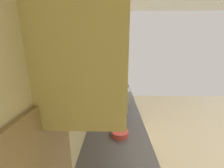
{
  "coord_description": "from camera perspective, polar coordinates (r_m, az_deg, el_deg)",
  "views": [
    {
      "loc": [
        -1.76,
        1.4,
        1.78
      ],
      "look_at": [
        -0.4,
        1.42,
        1.42
      ],
      "focal_mm": 21.64,
      "sensor_mm": 36.0,
      "label": 1
    }
  ],
  "objects": [
    {
      "name": "bowl",
      "position": [
        1.48,
        3.36,
        -19.88
      ],
      "size": [
        0.18,
        0.18,
        0.05
      ],
      "color": "#D84C47",
      "rests_on": "counter_run"
    },
    {
      "name": "oven_range",
      "position": [
        3.63,
        1.42,
        -6.36
      ],
      "size": [
        0.65,
        0.66,
        1.08
      ],
      "color": "black",
      "rests_on": "ground_plane"
    },
    {
      "name": "microwave",
      "position": [
        2.05,
        1.1,
        -5.3
      ],
      "size": [
        0.52,
        0.39,
        0.33
      ],
      "color": "#B7BABF",
      "rests_on": "counter_run"
    },
    {
      "name": "ground_plane",
      "position": [
        2.86,
        33.96,
        -26.45
      ],
      "size": [
        6.43,
        6.43,
        0.0
      ],
      "primitive_type": "plane",
      "color": "brown"
    },
    {
      "name": "counter_run",
      "position": [
        1.93,
        1.57,
        -28.42
      ],
      "size": [
        3.31,
        0.67,
        0.9
      ],
      "color": "#E2D180",
      "rests_on": "ground_plane"
    },
    {
      "name": "upper_cabinets",
      "position": [
        1.41,
        -4.13,
        14.34
      ],
      "size": [
        1.91,
        0.35,
        0.6
      ],
      "color": "#E0CD7B"
    },
    {
      "name": "wall_back",
      "position": [
        1.84,
        -10.14,
        1.34
      ],
      "size": [
        4.14,
        0.12,
        2.71
      ],
      "primitive_type": "cube",
      "color": "beige",
      "rests_on": "ground_plane"
    }
  ]
}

